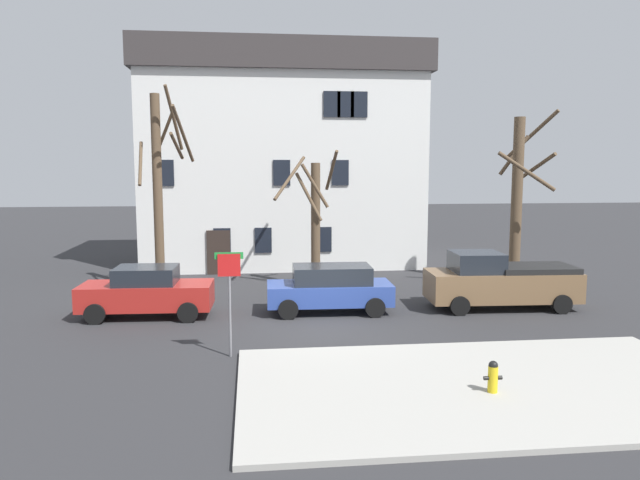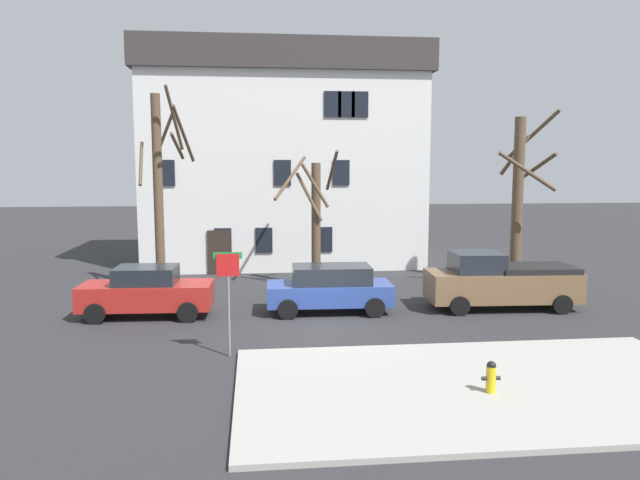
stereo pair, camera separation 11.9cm
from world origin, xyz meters
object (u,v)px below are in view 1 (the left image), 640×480
car_red_sedan (147,292)px  pickup_truck_brown (500,281)px  tree_bare_near (160,186)px  car_blue_wagon (330,288)px  building_main (282,156)px  tree_bare_mid (314,218)px  tree_bare_far (518,196)px  fire_hydrant (493,376)px  street_sign_pole (229,284)px

car_red_sedan → pickup_truck_brown: (12.48, -0.17, 0.13)m
tree_bare_near → car_blue_wagon: 8.33m
building_main → tree_bare_mid: building_main is taller
tree_bare_near → pickup_truck_brown: size_ratio=1.51×
tree_bare_far → car_blue_wagon: (-8.59, -3.93, -3.00)m
tree_bare_mid → car_blue_wagon: 4.90m
tree_bare_far → fire_hydrant: 13.99m
building_main → car_blue_wagon: building_main is taller
tree_bare_mid → car_blue_wagon: (0.09, -4.43, -2.09)m
street_sign_pole → pickup_truck_brown: bearing=25.5°
building_main → pickup_truck_brown: (7.26, -11.80, -4.62)m
tree_bare_far → pickup_truck_brown: 5.51m
tree_bare_far → car_red_sedan: 15.67m
pickup_truck_brown → tree_bare_far: bearing=59.3°
fire_hydrant → building_main: bearing=100.4°
tree_bare_mid → tree_bare_far: tree_bare_far is taller
car_blue_wagon → car_red_sedan: bearing=179.5°
building_main → fire_hydrant: (3.65, -19.93, -5.12)m
car_red_sedan → street_sign_pole: street_sign_pole is taller
fire_hydrant → street_sign_pole: bearing=148.8°
tree_bare_far → street_sign_pole: 14.81m
building_main → tree_bare_near: building_main is taller
tree_bare_mid → car_red_sedan: 7.88m
tree_bare_mid → car_red_sedan: (-6.21, -4.37, -2.09)m
car_blue_wagon → street_sign_pole: 5.84m
car_blue_wagon → tree_bare_near: bearing=146.9°
building_main → tree_bare_far: (9.66, -7.75, -1.75)m
pickup_truck_brown → street_sign_pole: bearing=-154.5°
building_main → pickup_truck_brown: size_ratio=2.66×
tree_bare_far → tree_bare_near: bearing=179.2°
building_main → street_sign_pole: building_main is taller
tree_bare_mid → street_sign_pole: 9.70m
car_blue_wagon → street_sign_pole: size_ratio=1.54×
car_blue_wagon → fire_hydrant: bearing=-72.6°
building_main → fire_hydrant: 20.90m
car_red_sedan → fire_hydrant: bearing=-43.1°
tree_bare_far → pickup_truck_brown: bearing=-120.7°
pickup_truck_brown → street_sign_pole: (-9.51, -4.54, 1.00)m
fire_hydrant → street_sign_pole: (-5.91, 3.58, 1.50)m
tree_bare_far → car_blue_wagon: 9.91m
fire_hydrant → car_blue_wagon: bearing=107.4°
tree_bare_mid → fire_hydrant: bearing=-78.1°
tree_bare_far → car_blue_wagon: tree_bare_far is taller
tree_bare_near → tree_bare_far: 14.95m
building_main → car_blue_wagon: 12.65m
car_blue_wagon → fire_hydrant: (2.58, -8.25, -0.37)m
car_blue_wagon → fire_hydrant: car_blue_wagon is taller
building_main → fire_hydrant: size_ratio=20.03×
car_red_sedan → tree_bare_mid: bearing=35.2°
tree_bare_mid → car_blue_wagon: tree_bare_mid is taller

